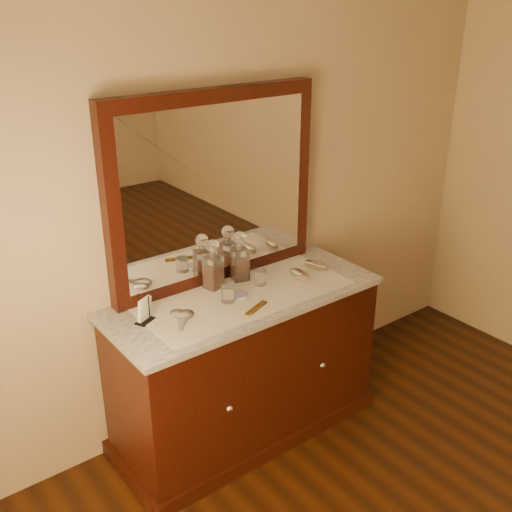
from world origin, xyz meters
The scene contains 18 objects.
dresser_cabinet centered at (0.00, 1.96, 0.41)m, with size 1.40×0.55×0.82m, color black.
dresser_plinth centered at (0.00, 1.96, 0.04)m, with size 1.46×0.59×0.08m, color black.
knob_left centered at (-0.30, 1.67, 0.45)m, with size 0.04×0.04×0.04m, color silver.
knob_right centered at (0.30, 1.67, 0.45)m, with size 0.04×0.04×0.04m, color silver.
marble_top centered at (0.00, 1.96, 0.83)m, with size 1.44×0.59×0.03m, color white.
mirror_frame centered at (0.00, 2.20, 1.35)m, with size 1.20×0.08×1.00m, color black.
mirror_glass centered at (0.00, 2.17, 1.35)m, with size 1.06×0.01×0.86m, color white.
lace_runner centered at (0.00, 1.94, 0.85)m, with size 1.10×0.45×0.00m, color silver.
pin_dish centered at (-0.03, 1.95, 0.86)m, with size 0.09×0.09×0.02m, color white.
comb centered at (-0.05, 1.79, 0.86)m, with size 0.16×0.03×0.01m, color brown.
napkin_rack centered at (-0.53, 2.01, 0.91)m, with size 0.11×0.09×0.14m.
decanter_left centered at (-0.08, 2.11, 0.96)m, with size 0.10×0.10×0.27m.
decanter_right centered at (0.08, 2.11, 0.96)m, with size 0.10×0.10×0.27m.
brush_near centered at (0.35, 1.93, 0.87)m, with size 0.06×0.14×0.04m.
brush_far centered at (0.50, 1.96, 0.87)m, with size 0.10×0.16×0.04m.
hand_mirror_outer centered at (-0.39, 1.96, 0.86)m, with size 0.12×0.19×0.02m.
hand_mirror_inner centered at (-0.37, 1.93, 0.86)m, with size 0.17×0.18×0.02m.
tumblers centered at (0.01, 1.97, 0.89)m, with size 0.31×0.13×0.08m.
Camera 1 is at (-1.61, -0.26, 2.27)m, focal length 42.34 mm.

